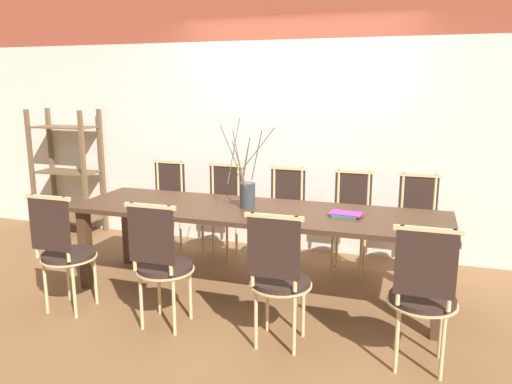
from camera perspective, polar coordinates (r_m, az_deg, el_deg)
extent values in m
plane|color=brown|center=(4.47, 0.00, -11.49)|extent=(16.00, 16.00, 0.00)
cube|color=beige|center=(5.43, 4.47, 5.06)|extent=(12.00, 0.06, 2.25)
cube|color=#422B1C|center=(4.23, 0.00, -2.25)|extent=(3.18, 0.90, 0.04)
cube|color=#422B1C|center=(4.72, -18.89, -6.18)|extent=(0.09, 0.09, 0.72)
cube|color=#422B1C|center=(3.83, 20.29, -10.61)|extent=(0.09, 0.09, 0.72)
cube|color=#422B1C|center=(5.26, -14.41, -4.05)|extent=(0.09, 0.09, 0.72)
cube|color=#422B1C|center=(4.47, 20.04, -7.30)|extent=(0.09, 0.09, 0.72)
cylinder|color=black|center=(4.29, -20.62, -6.71)|extent=(0.42, 0.42, 0.04)
cylinder|color=tan|center=(4.30, -20.60, -7.01)|extent=(0.44, 0.44, 0.01)
cylinder|color=tan|center=(4.55, -20.67, -8.85)|extent=(0.03, 0.03, 0.44)
cylinder|color=tan|center=(4.39, -17.88, -9.41)|extent=(0.03, 0.03, 0.44)
cylinder|color=tan|center=(4.36, -22.91, -9.96)|extent=(0.03, 0.03, 0.44)
cylinder|color=tan|center=(4.19, -20.07, -10.60)|extent=(0.03, 0.03, 0.44)
cylinder|color=tan|center=(4.18, -23.97, -3.62)|extent=(0.03, 0.03, 0.50)
cylinder|color=tan|center=(3.99, -20.85, -4.07)|extent=(0.03, 0.03, 0.50)
cube|color=black|center=(4.08, -22.52, -3.52)|extent=(0.35, 0.02, 0.40)
cube|color=tan|center=(4.03, -22.72, -0.60)|extent=(0.39, 0.03, 0.03)
cylinder|color=black|center=(3.83, -10.36, -8.39)|extent=(0.42, 0.42, 0.04)
cylinder|color=tan|center=(3.84, -10.35, -8.72)|extent=(0.44, 0.44, 0.01)
cylinder|color=tan|center=(4.09, -11.01, -10.68)|extent=(0.03, 0.03, 0.44)
cylinder|color=tan|center=(3.97, -7.53, -11.26)|extent=(0.03, 0.03, 0.44)
cylinder|color=tan|center=(3.87, -12.99, -12.09)|extent=(0.03, 0.03, 0.44)
cylinder|color=tan|center=(3.75, -9.36, -12.78)|extent=(0.03, 0.03, 0.44)
cylinder|color=tan|center=(3.67, -13.85, -5.02)|extent=(0.03, 0.03, 0.50)
cylinder|color=tan|center=(3.53, -9.81, -5.54)|extent=(0.03, 0.03, 0.50)
cube|color=black|center=(3.58, -11.93, -4.92)|extent=(0.35, 0.02, 0.40)
cube|color=tan|center=(3.53, -12.03, -1.61)|extent=(0.39, 0.03, 0.03)
cylinder|color=black|center=(3.51, 2.82, -10.14)|extent=(0.42, 0.42, 0.04)
cylinder|color=tan|center=(3.52, 2.82, -10.50)|extent=(0.44, 0.44, 0.01)
cylinder|color=tan|center=(3.76, 1.31, -12.55)|extent=(0.03, 0.03, 0.44)
cylinder|color=tan|center=(3.70, 5.43, -13.05)|extent=(0.03, 0.03, 0.44)
cylinder|color=tan|center=(3.53, -0.01, -14.30)|extent=(0.03, 0.03, 0.44)
cylinder|color=tan|center=(3.46, 4.39, -14.88)|extent=(0.03, 0.03, 0.44)
cylinder|color=tan|center=(3.30, -0.41, -6.63)|extent=(0.03, 0.03, 0.50)
cylinder|color=tan|center=(3.22, 4.54, -7.13)|extent=(0.03, 0.03, 0.50)
cube|color=black|center=(3.24, 2.01, -6.49)|extent=(0.35, 0.02, 0.40)
cube|color=tan|center=(3.18, 2.06, -2.86)|extent=(0.39, 0.03, 0.03)
cylinder|color=black|center=(3.40, 18.46, -11.52)|extent=(0.42, 0.42, 0.04)
cylinder|color=tan|center=(3.41, 18.44, -11.88)|extent=(0.44, 0.44, 0.01)
cylinder|color=tan|center=(3.63, 16.01, -14.02)|extent=(0.03, 0.03, 0.44)
cylinder|color=tan|center=(3.63, 20.41, -14.29)|extent=(0.03, 0.03, 0.44)
cylinder|color=tan|center=(3.38, 15.80, -15.99)|extent=(0.03, 0.03, 0.44)
cylinder|color=tan|center=(3.39, 20.55, -16.28)|extent=(0.03, 0.03, 0.44)
cylinder|color=tan|center=(3.14, 16.11, -8.09)|extent=(0.03, 0.03, 0.50)
cylinder|color=tan|center=(3.15, 21.46, -8.43)|extent=(0.03, 0.03, 0.50)
cube|color=black|center=(3.13, 18.82, -7.87)|extent=(0.35, 0.02, 0.40)
cube|color=tan|center=(3.07, 19.08, -4.12)|extent=(0.39, 0.03, 0.03)
cylinder|color=black|center=(5.48, -10.59, -2.10)|extent=(0.42, 0.42, 0.04)
cylinder|color=tan|center=(5.49, -10.58, -2.34)|extent=(0.44, 0.44, 0.01)
cylinder|color=tan|center=(5.37, -9.91, -5.04)|extent=(0.03, 0.03, 0.44)
cylinder|color=tan|center=(5.50, -12.41, -4.73)|extent=(0.03, 0.03, 0.44)
cylinder|color=tan|center=(5.60, -8.61, -4.27)|extent=(0.03, 0.03, 0.44)
cylinder|color=tan|center=(5.72, -11.03, -4.00)|extent=(0.03, 0.03, 0.44)
cylinder|color=tan|center=(5.51, -8.49, 0.92)|extent=(0.03, 0.03, 0.50)
cylinder|color=tan|center=(5.64, -11.13, 1.09)|extent=(0.03, 0.03, 0.50)
cube|color=black|center=(5.57, -9.81, 1.27)|extent=(0.35, 0.02, 0.40)
cube|color=tan|center=(5.53, -9.91, 3.41)|extent=(0.39, 0.03, 0.03)
cylinder|color=black|center=(5.20, -4.19, -2.69)|extent=(0.42, 0.42, 0.04)
cylinder|color=tan|center=(5.21, -4.18, -2.94)|extent=(0.44, 0.44, 0.01)
cylinder|color=tan|center=(5.10, -3.31, -5.80)|extent=(0.03, 0.03, 0.44)
cylinder|color=tan|center=(5.20, -6.10, -5.48)|extent=(0.03, 0.03, 0.44)
cylinder|color=tan|center=(5.34, -2.25, -4.95)|extent=(0.03, 0.03, 0.44)
cylinder|color=tan|center=(5.44, -4.93, -4.67)|extent=(0.03, 0.03, 0.44)
cylinder|color=tan|center=(5.25, -2.03, 0.49)|extent=(0.03, 0.03, 0.50)
cylinder|color=tan|center=(5.35, -4.95, 0.68)|extent=(0.03, 0.03, 0.50)
cube|color=black|center=(5.30, -3.49, 0.86)|extent=(0.35, 0.02, 0.40)
cube|color=tan|center=(5.26, -3.54, 3.11)|extent=(0.39, 0.03, 0.03)
cylinder|color=black|center=(4.99, 3.09, -3.33)|extent=(0.42, 0.42, 0.04)
cylinder|color=tan|center=(4.99, 3.09, -3.59)|extent=(0.44, 0.44, 0.01)
cylinder|color=tan|center=(4.90, 4.17, -6.56)|extent=(0.03, 0.03, 0.44)
cylinder|color=tan|center=(4.97, 1.13, -6.26)|extent=(0.03, 0.03, 0.44)
cylinder|color=tan|center=(5.15, 4.91, -5.64)|extent=(0.03, 0.03, 0.44)
cylinder|color=tan|center=(5.22, 2.01, -5.37)|extent=(0.03, 0.03, 0.44)
cylinder|color=tan|center=(5.06, 5.24, -0.01)|extent=(0.03, 0.03, 0.50)
cylinder|color=tan|center=(5.13, 2.07, 0.21)|extent=(0.03, 0.03, 0.50)
cube|color=black|center=(5.09, 3.67, 0.39)|extent=(0.35, 0.02, 0.40)
cube|color=tan|center=(5.05, 3.68, 2.73)|extent=(0.39, 0.03, 0.03)
cylinder|color=black|center=(4.86, 10.62, -3.93)|extent=(0.42, 0.42, 0.04)
cylinder|color=tan|center=(4.87, 10.61, -4.19)|extent=(0.44, 0.44, 0.01)
cylinder|color=tan|center=(4.79, 11.90, -7.23)|extent=(0.03, 0.03, 0.44)
cylinder|color=tan|center=(4.83, 8.69, -6.97)|extent=(0.03, 0.03, 0.44)
cylinder|color=tan|center=(5.05, 12.25, -6.25)|extent=(0.03, 0.03, 0.44)
cylinder|color=tan|center=(5.08, 9.21, -6.01)|extent=(0.03, 0.03, 0.44)
cylinder|color=tan|center=(4.95, 12.69, -0.51)|extent=(0.03, 0.03, 0.50)
cylinder|color=tan|center=(4.99, 9.36, -0.29)|extent=(0.03, 0.03, 0.50)
cube|color=black|center=(4.97, 11.04, -0.10)|extent=(0.35, 0.02, 0.40)
cube|color=tan|center=(4.92, 11.13, 2.29)|extent=(0.39, 0.03, 0.03)
cylinder|color=black|center=(4.83, 17.80, -4.43)|extent=(0.42, 0.42, 0.04)
cylinder|color=tan|center=(4.84, 17.78, -4.70)|extent=(0.44, 0.44, 0.01)
cylinder|color=tan|center=(4.77, 19.22, -7.75)|extent=(0.03, 0.03, 0.44)
cylinder|color=tan|center=(4.77, 15.96, -7.53)|extent=(0.03, 0.03, 0.44)
cylinder|color=tan|center=(5.03, 19.19, -6.73)|extent=(0.03, 0.03, 0.44)
cylinder|color=tan|center=(5.03, 16.10, -6.53)|extent=(0.03, 0.03, 0.44)
cylinder|color=tan|center=(4.94, 19.72, -0.98)|extent=(0.03, 0.03, 0.50)
cylinder|color=tan|center=(4.94, 16.35, -0.76)|extent=(0.03, 0.03, 0.50)
cube|color=black|center=(4.93, 18.05, -0.57)|extent=(0.35, 0.02, 0.40)
cube|color=tan|center=(4.89, 18.21, 1.84)|extent=(0.39, 0.03, 0.03)
cylinder|color=#33383D|center=(4.25, -0.97, -0.38)|extent=(0.13, 0.13, 0.22)
cylinder|color=brown|center=(4.09, -2.63, 4.11)|extent=(0.29, 0.16, 0.49)
cylinder|color=brown|center=(4.24, 0.07, 4.16)|extent=(0.14, 0.13, 0.45)
cylinder|color=brown|center=(4.23, -1.22, 3.49)|extent=(0.06, 0.07, 0.36)
cylinder|color=brown|center=(4.23, -1.11, 3.69)|extent=(0.06, 0.05, 0.39)
cylinder|color=brown|center=(4.15, -1.96, 3.34)|extent=(0.16, 0.11, 0.36)
cylinder|color=brown|center=(4.24, -2.55, 4.78)|extent=(0.03, 0.26, 0.55)
cylinder|color=brown|center=(4.15, -2.03, 3.91)|extent=(0.15, 0.12, 0.44)
cylinder|color=brown|center=(4.36, -0.15, 4.43)|extent=(0.37, 0.02, 0.46)
cube|color=#1E6B4C|center=(4.06, 10.10, -2.64)|extent=(0.20, 0.17, 0.02)
cube|color=#842D8C|center=(4.06, 10.24, -2.42)|extent=(0.27, 0.19, 0.01)
cube|color=brown|center=(6.60, -24.23, 2.04)|extent=(0.04, 0.04, 1.51)
cube|color=brown|center=(6.12, -19.04, 1.73)|extent=(0.04, 0.04, 1.51)
cube|color=brown|center=(6.86, -22.25, 2.55)|extent=(0.04, 0.04, 1.51)
cube|color=brown|center=(6.41, -17.13, 2.29)|extent=(0.04, 0.04, 1.51)
cube|color=brown|center=(6.61, -20.36, -2.73)|extent=(0.75, 0.36, 0.02)
cube|color=brown|center=(6.49, -20.73, 2.17)|extent=(0.75, 0.36, 0.02)
cube|color=brown|center=(6.43, -21.10, 6.94)|extent=(0.75, 0.36, 0.02)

